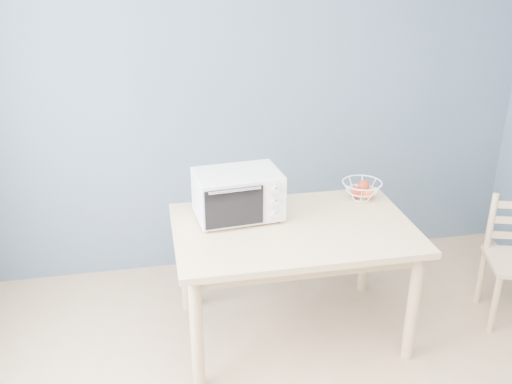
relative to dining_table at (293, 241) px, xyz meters
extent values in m
cube|color=slate|center=(-0.06, 0.96, 0.65)|extent=(4.00, 0.01, 2.60)
cube|color=#D9AE82|center=(0.00, 0.00, 0.08)|extent=(1.40, 0.90, 0.04)
cylinder|color=#D9AE82|center=(-0.62, -0.37, -0.29)|extent=(0.07, 0.07, 0.71)
cylinder|color=#D9AE82|center=(0.62, -0.37, -0.29)|extent=(0.07, 0.07, 0.71)
cylinder|color=#D9AE82|center=(-0.62, 0.37, -0.29)|extent=(0.07, 0.07, 0.71)
cylinder|color=#D9AE82|center=(0.62, 0.37, -0.29)|extent=(0.07, 0.07, 0.71)
cube|color=white|center=(-0.30, 0.18, 0.26)|extent=(0.53, 0.38, 0.28)
cube|color=black|center=(-0.37, 0.17, 0.25)|extent=(0.35, 0.32, 0.22)
cube|color=black|center=(-0.35, 0.00, 0.25)|extent=(0.34, 0.04, 0.23)
cylinder|color=silver|center=(-0.35, -0.02, 0.37)|extent=(0.30, 0.04, 0.02)
cube|color=white|center=(-0.11, 0.03, 0.26)|extent=(0.14, 0.02, 0.25)
cylinder|color=black|center=(-0.50, 0.03, 0.11)|extent=(0.03, 0.03, 0.02)
cylinder|color=black|center=(-0.08, 0.07, 0.11)|extent=(0.03, 0.03, 0.02)
cylinder|color=black|center=(-0.52, 0.29, 0.11)|extent=(0.03, 0.03, 0.02)
cylinder|color=black|center=(-0.10, 0.33, 0.11)|extent=(0.03, 0.03, 0.02)
cylinder|color=silver|center=(-0.11, 0.02, 0.33)|extent=(0.05, 0.02, 0.05)
cylinder|color=silver|center=(-0.11, 0.02, 0.26)|extent=(0.05, 0.02, 0.05)
cylinder|color=silver|center=(-0.11, 0.02, 0.18)|extent=(0.05, 0.02, 0.05)
torus|color=white|center=(0.52, 0.29, 0.22)|extent=(0.33, 0.33, 0.01)
torus|color=white|center=(0.52, 0.29, 0.16)|extent=(0.26, 0.26, 0.01)
torus|color=white|center=(0.52, 0.29, 0.11)|extent=(0.16, 0.16, 0.01)
sphere|color=red|center=(0.49, 0.30, 0.15)|extent=(0.08, 0.08, 0.08)
sphere|color=orange|center=(0.56, 0.27, 0.14)|extent=(0.08, 0.08, 0.08)
sphere|color=#FEBB62|center=(0.53, 0.34, 0.14)|extent=(0.08, 0.08, 0.08)
sphere|color=red|center=(0.53, 0.28, 0.20)|extent=(0.07, 0.07, 0.07)
cylinder|color=#D9AE82|center=(1.24, -0.25, -0.45)|extent=(0.04, 0.04, 0.41)
cylinder|color=#D9AE82|center=(1.33, 0.06, -0.45)|extent=(0.04, 0.04, 0.41)
cylinder|color=#D9AE82|center=(1.33, 0.06, -0.04)|extent=(0.04, 0.04, 0.41)
camera|label=1|loc=(-0.79, -2.86, 1.64)|focal=40.00mm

